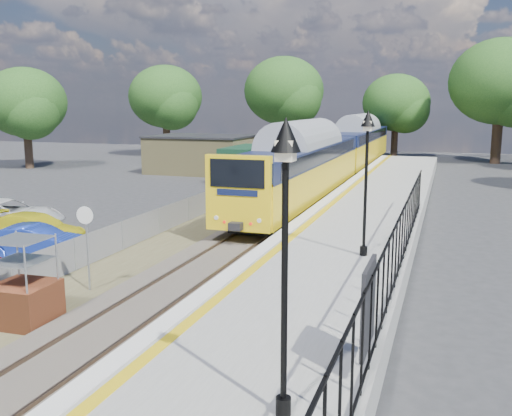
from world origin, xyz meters
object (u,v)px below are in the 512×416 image
at_px(victorian_lamp_north, 367,149).
at_px(car_blue, 36,242).
at_px(victorian_lamp_south, 285,200).
at_px(brick_plinth, 23,283).
at_px(car_white, 4,216).
at_px(car_yellow, 35,230).
at_px(train, 337,151).
at_px(speed_sign, 86,235).

xyz_separation_m(victorian_lamp_north, car_blue, (-11.96, -0.99, -3.66)).
relative_size(victorian_lamp_south, victorian_lamp_north, 1.00).
distance_m(victorian_lamp_south, brick_plinth, 9.31).
bearing_deg(car_white, car_blue, -138.98).
bearing_deg(car_white, victorian_lamp_north, -110.30).
distance_m(car_blue, car_yellow, 2.13).
height_order(victorian_lamp_north, car_yellow, victorian_lamp_north).
height_order(car_blue, car_white, car_white).
xyz_separation_m(train, car_yellow, (-8.02, -22.48, -1.68)).
bearing_deg(victorian_lamp_north, victorian_lamp_south, -88.85).
xyz_separation_m(car_blue, car_yellow, (-1.36, 1.64, 0.02)).
bearing_deg(car_blue, train, -29.45).
xyz_separation_m(car_yellow, car_white, (-3.08, 1.67, 0.08)).
height_order(brick_plinth, speed_sign, speed_sign).
xyz_separation_m(victorian_lamp_north, brick_plinth, (-7.80, -6.45, -3.17)).
height_order(train, car_blue, train).
bearing_deg(train, car_white, -118.09).
bearing_deg(car_yellow, car_blue, -140.31).
height_order(brick_plinth, car_yellow, brick_plinth).
distance_m(speed_sign, car_white, 10.53).
bearing_deg(victorian_lamp_south, speed_sign, 141.60).
bearing_deg(victorian_lamp_north, car_yellow, 177.21).
relative_size(car_blue, car_white, 0.73).
bearing_deg(victorian_lamp_north, car_blue, -175.27).
xyz_separation_m(train, car_white, (-11.10, -20.80, -1.61)).
height_order(speed_sign, car_blue, speed_sign).
distance_m(victorian_lamp_north, car_blue, 12.55).
bearing_deg(brick_plinth, victorian_lamp_south, -23.93).
height_order(victorian_lamp_south, victorian_lamp_north, same).
bearing_deg(car_blue, victorian_lamp_south, -140.52).
height_order(victorian_lamp_south, speed_sign, victorian_lamp_south).
relative_size(train, speed_sign, 15.27).
bearing_deg(speed_sign, car_yellow, 136.43).
height_order(victorian_lamp_south, car_yellow, victorian_lamp_south).
xyz_separation_m(brick_plinth, speed_sign, (0.00, 2.79, 0.68)).
height_order(brick_plinth, car_white, brick_plinth).
bearing_deg(train, car_yellow, -109.64).
bearing_deg(car_yellow, train, -19.53).
height_order(victorian_lamp_south, train, victorian_lamp_south).
relative_size(car_blue, car_yellow, 0.85).
relative_size(victorian_lamp_south, train, 0.11).
bearing_deg(train, brick_plinth, -94.83).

